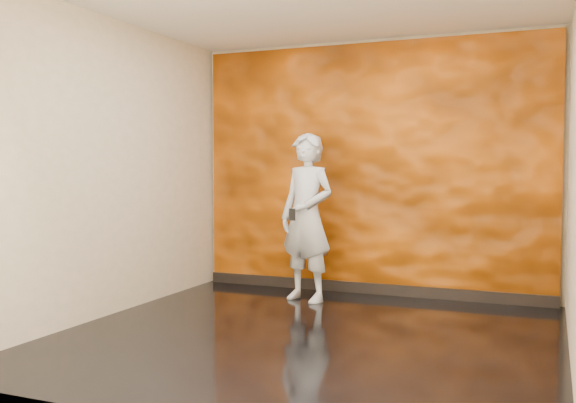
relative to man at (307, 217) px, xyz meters
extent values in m
cube|color=black|center=(0.51, -1.32, -0.88)|extent=(4.00, 4.00, 0.01)
cube|color=#B9AD90|center=(0.51, 0.68, 0.52)|extent=(4.00, 0.02, 2.80)
cube|color=#B9AD90|center=(0.51, -3.32, 0.52)|extent=(4.00, 0.02, 2.80)
cube|color=#B9AD90|center=(-1.49, -1.32, 0.52)|extent=(0.02, 4.00, 2.80)
cube|color=#B9AD90|center=(2.51, -1.32, 0.52)|extent=(0.02, 4.00, 2.80)
cube|color=orange|center=(0.51, 0.64, 0.50)|extent=(3.90, 0.06, 2.75)
cube|color=black|center=(0.51, 0.60, -0.82)|extent=(3.90, 0.04, 0.12)
imported|color=#A2A8B2|center=(0.00, 0.00, 0.00)|extent=(0.74, 0.60, 1.75)
cube|color=black|center=(-0.07, -0.23, 0.04)|extent=(0.07, 0.04, 0.12)
camera|label=1|loc=(2.37, -6.24, 0.51)|focal=40.00mm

